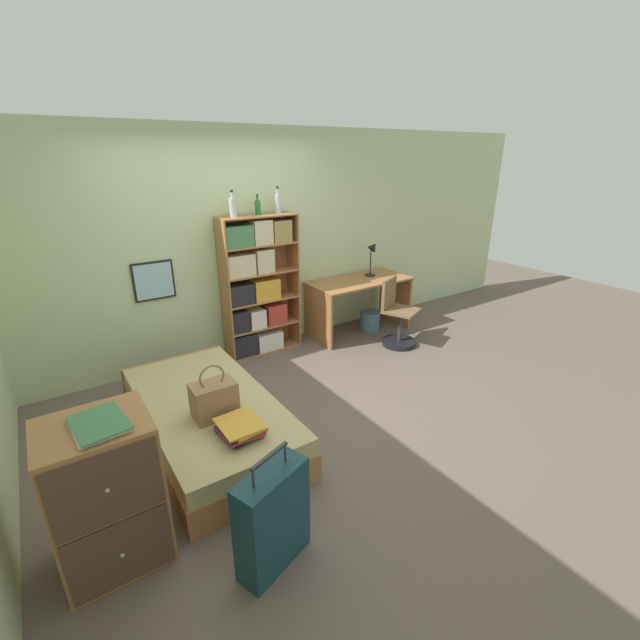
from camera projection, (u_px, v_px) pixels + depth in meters
name	position (u px, v px, depth m)	size (l,w,h in m)	color
ground_plane	(290.00, 408.00, 4.13)	(14.00, 14.00, 0.00)	#66564C
wall_back	(219.00, 248.00, 4.84)	(10.00, 0.09, 2.60)	beige
bed	(208.00, 418.00, 3.66)	(1.00, 1.96, 0.38)	#A36B3D
handbag	(214.00, 399.00, 3.31)	(0.34, 0.21, 0.44)	#93704C
book_stack_on_bed	(240.00, 428.00, 3.12)	(0.31, 0.38, 0.11)	#427A4C
suitcase	(273.00, 519.00, 2.47)	(0.50, 0.33, 0.79)	#143842
dresser	(107.00, 494.00, 2.46)	(0.58, 0.52, 0.94)	#A36B3D
magazine_pile_on_dresser	(99.00, 423.00, 2.28)	(0.29, 0.37, 0.03)	silver
bookcase	(256.00, 287.00, 5.03)	(0.91, 0.29, 1.66)	#A36B3D
bottle_green	(233.00, 207.00, 4.55)	(0.08, 0.08, 0.28)	#B7BCC1
bottle_brown	(258.00, 207.00, 4.75)	(0.06, 0.06, 0.22)	#1E6B2D
bottle_clear	(278.00, 203.00, 4.86)	(0.07, 0.07, 0.30)	#B7BCC1
desk	(359.00, 295.00, 5.74)	(1.37, 0.66, 0.74)	#A36B3D
desk_lamp	(373.00, 252.00, 5.76)	(0.19, 0.14, 0.48)	black
desk_chair	(397.00, 324.00, 5.42)	(0.51, 0.51, 0.86)	black
waste_bin	(370.00, 321.00, 5.91)	(0.27, 0.27, 0.27)	slate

